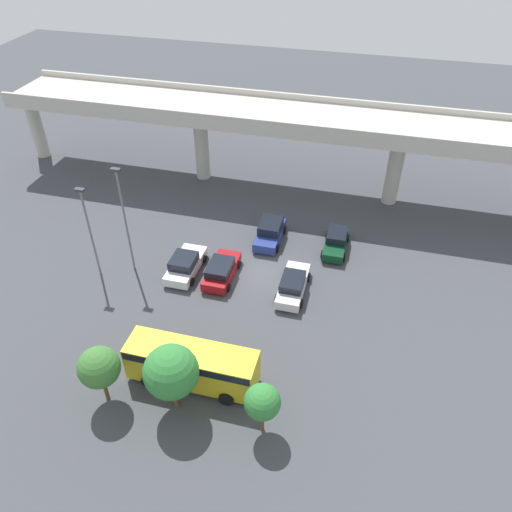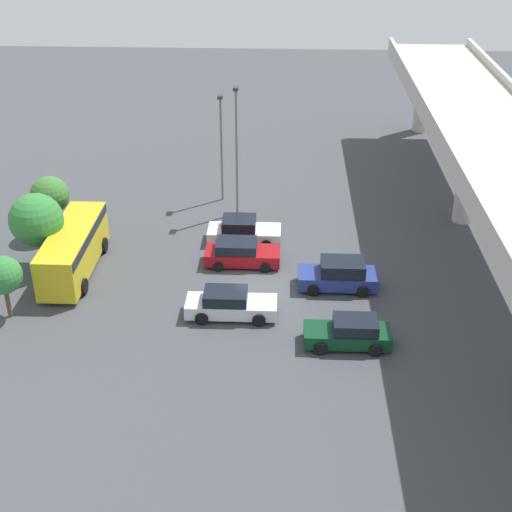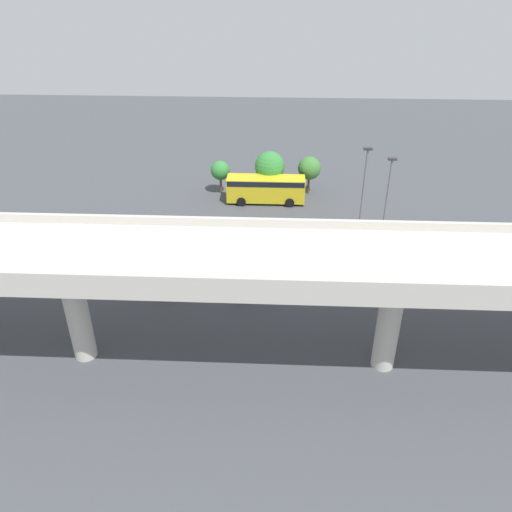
% 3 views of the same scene
% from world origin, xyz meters
% --- Properties ---
extents(ground_plane, '(119.81, 119.81, 0.00)m').
position_xyz_m(ground_plane, '(0.00, 0.00, 0.00)').
color(ground_plane, '#424449').
extents(highway_overpass, '(57.29, 6.93, 8.28)m').
position_xyz_m(highway_overpass, '(0.00, 13.47, 6.83)').
color(highway_overpass, '#BCB7AD').
rests_on(highway_overpass, ground_plane).
extents(parked_car_0, '(2.24, 4.66, 1.62)m').
position_xyz_m(parked_car_0, '(-5.62, -1.28, 0.73)').
color(parked_car_0, silver).
rests_on(parked_car_0, ground_plane).
extents(parked_car_1, '(2.15, 4.51, 1.53)m').
position_xyz_m(parked_car_1, '(-2.68, -1.22, 0.73)').
color(parked_car_1, maroon).
rests_on(parked_car_1, ground_plane).
extents(parked_car_2, '(2.17, 4.49, 1.73)m').
position_xyz_m(parked_car_2, '(-0.18, 4.55, 0.82)').
color(parked_car_2, navy).
rests_on(parked_car_2, ground_plane).
extents(parked_car_3, '(2.04, 4.88, 1.53)m').
position_xyz_m(parked_car_3, '(3.00, -1.45, 0.72)').
color(parked_car_3, silver).
rests_on(parked_car_3, ground_plane).
extents(parked_car_4, '(1.97, 4.37, 1.53)m').
position_xyz_m(parked_car_4, '(5.39, 4.75, 0.72)').
color(parked_car_4, '#0C381E').
rests_on(parked_car_4, ground_plane).
extents(shuttle_bus, '(8.03, 2.56, 2.73)m').
position_xyz_m(shuttle_bus, '(-1.35, -11.01, 1.63)').
color(shuttle_bus, gold).
rests_on(shuttle_bus, ground_plane).
extents(lamp_post_near_aisle, '(0.70, 0.35, 7.69)m').
position_xyz_m(lamp_post_near_aisle, '(-12.07, -3.15, 4.53)').
color(lamp_post_near_aisle, slate).
rests_on(lamp_post_near_aisle, ground_plane).
extents(lamp_post_mid_lot, '(0.70, 0.35, 8.93)m').
position_xyz_m(lamp_post_mid_lot, '(-9.73, -1.92, 5.17)').
color(lamp_post_mid_lot, slate).
rests_on(lamp_post_mid_lot, ground_plane).
extents(tree_front_left, '(2.46, 2.46, 4.10)m').
position_xyz_m(tree_front_left, '(-5.90, -13.60, 2.86)').
color(tree_front_left, brown).
rests_on(tree_front_left, ground_plane).
extents(tree_front_centre, '(3.16, 3.16, 4.77)m').
position_xyz_m(tree_front_centre, '(-1.68, -13.08, 3.19)').
color(tree_front_centre, brown).
rests_on(tree_front_centre, ground_plane).
extents(tree_front_right, '(2.05, 2.05, 3.60)m').
position_xyz_m(tree_front_right, '(3.62, -13.26, 2.55)').
color(tree_front_right, brown).
rests_on(tree_front_right, ground_plane).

